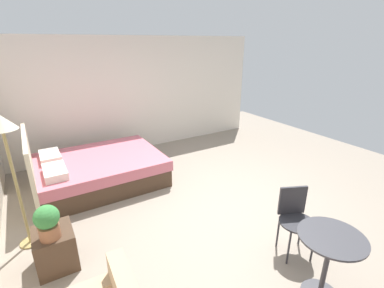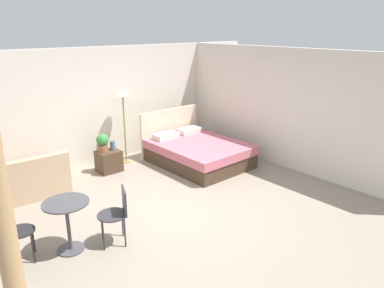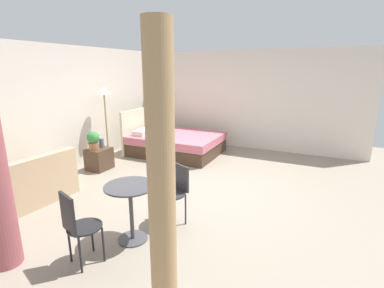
{
  "view_description": "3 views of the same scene",
  "coord_description": "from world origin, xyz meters",
  "px_view_note": "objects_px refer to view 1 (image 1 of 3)",
  "views": [
    {
      "loc": [
        -3.01,
        2.29,
        2.46
      ],
      "look_at": [
        0.79,
        0.01,
        0.79
      ],
      "focal_mm": 25.69,
      "sensor_mm": 36.0,
      "label": 1
    },
    {
      "loc": [
        -3.49,
        -4.37,
        3.0
      ],
      "look_at": [
        0.55,
        0.27,
        1.0
      ],
      "focal_mm": 34.12,
      "sensor_mm": 36.0,
      "label": 2
    },
    {
      "loc": [
        -4.46,
        -1.99,
        2.11
      ],
      "look_at": [
        0.35,
        0.31,
        0.7
      ],
      "focal_mm": 26.81,
      "sensor_mm": 36.0,
      "label": 3
    }
  ],
  "objects_px": {
    "balcony_table": "(328,255)",
    "floor_lamp": "(4,137)",
    "nightstand": "(56,248)",
    "bed": "(96,170)",
    "vase": "(48,219)",
    "cafe_chair_near_couch": "(295,214)",
    "potted_plant": "(47,221)"
  },
  "relations": [
    {
      "from": "balcony_table",
      "to": "floor_lamp",
      "type": "bearing_deg",
      "value": 46.02
    },
    {
      "from": "nightstand",
      "to": "bed",
      "type": "bearing_deg",
      "value": -26.22
    },
    {
      "from": "vase",
      "to": "balcony_table",
      "type": "xyz_separation_m",
      "value": [
        -1.97,
        -2.27,
        -0.04
      ]
    },
    {
      "from": "vase",
      "to": "floor_lamp",
      "type": "distance_m",
      "value": 1.04
    },
    {
      "from": "cafe_chair_near_couch",
      "to": "vase",
      "type": "bearing_deg",
      "value": 62.1
    },
    {
      "from": "vase",
      "to": "floor_lamp",
      "type": "relative_size",
      "value": 0.11
    },
    {
      "from": "potted_plant",
      "to": "vase",
      "type": "distance_m",
      "value": 0.25
    },
    {
      "from": "vase",
      "to": "balcony_table",
      "type": "distance_m",
      "value": 3.01
    },
    {
      "from": "potted_plant",
      "to": "floor_lamp",
      "type": "relative_size",
      "value": 0.23
    },
    {
      "from": "nightstand",
      "to": "vase",
      "type": "relative_size",
      "value": 2.41
    },
    {
      "from": "potted_plant",
      "to": "balcony_table",
      "type": "distance_m",
      "value": 2.88
    },
    {
      "from": "bed",
      "to": "nightstand",
      "type": "height_order",
      "value": "bed"
    },
    {
      "from": "vase",
      "to": "cafe_chair_near_couch",
      "type": "xyz_separation_m",
      "value": [
        -1.35,
        -2.55,
        -0.05
      ]
    },
    {
      "from": "balcony_table",
      "to": "nightstand",
      "type": "bearing_deg",
      "value": 50.7
    },
    {
      "from": "bed",
      "to": "cafe_chair_near_couch",
      "type": "xyz_separation_m",
      "value": [
        -2.99,
        -1.67,
        0.23
      ]
    },
    {
      "from": "bed",
      "to": "floor_lamp",
      "type": "xyz_separation_m",
      "value": [
        -1.17,
        1.13,
        1.18
      ]
    },
    {
      "from": "floor_lamp",
      "to": "vase",
      "type": "bearing_deg",
      "value": -151.46
    },
    {
      "from": "potted_plant",
      "to": "vase",
      "type": "xyz_separation_m",
      "value": [
        0.22,
        -0.01,
        -0.11
      ]
    },
    {
      "from": "balcony_table",
      "to": "cafe_chair_near_couch",
      "type": "bearing_deg",
      "value": -23.9
    },
    {
      "from": "bed",
      "to": "potted_plant",
      "type": "height_order",
      "value": "bed"
    },
    {
      "from": "nightstand",
      "to": "potted_plant",
      "type": "xyz_separation_m",
      "value": [
        -0.1,
        0.02,
        0.44
      ]
    },
    {
      "from": "vase",
      "to": "balcony_table",
      "type": "bearing_deg",
      "value": -130.94
    },
    {
      "from": "potted_plant",
      "to": "balcony_table",
      "type": "xyz_separation_m",
      "value": [
        -1.75,
        -2.28,
        -0.16
      ]
    },
    {
      "from": "potted_plant",
      "to": "vase",
      "type": "bearing_deg",
      "value": -2.1
    },
    {
      "from": "nightstand",
      "to": "floor_lamp",
      "type": "distance_m",
      "value": 1.38
    },
    {
      "from": "potted_plant",
      "to": "vase",
      "type": "relative_size",
      "value": 2.01
    },
    {
      "from": "nightstand",
      "to": "cafe_chair_near_couch",
      "type": "bearing_deg",
      "value": -115.84
    },
    {
      "from": "bed",
      "to": "floor_lamp",
      "type": "bearing_deg",
      "value": 136.08
    },
    {
      "from": "potted_plant",
      "to": "floor_lamp",
      "type": "distance_m",
      "value": 1.07
    },
    {
      "from": "nightstand",
      "to": "cafe_chair_near_couch",
      "type": "distance_m",
      "value": 2.83
    },
    {
      "from": "vase",
      "to": "floor_lamp",
      "type": "xyz_separation_m",
      "value": [
        0.47,
        0.25,
        0.9
      ]
    },
    {
      "from": "potted_plant",
      "to": "nightstand",
      "type": "bearing_deg",
      "value": -10.72
    }
  ]
}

